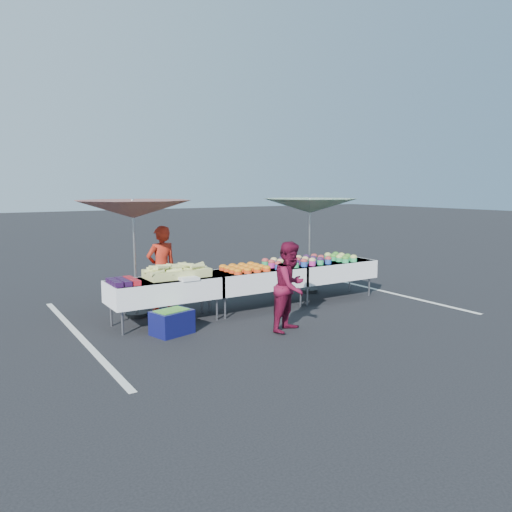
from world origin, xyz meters
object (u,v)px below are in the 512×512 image
table_center (256,278)px  vendor (162,269)px  umbrella_left (133,210)px  umbrella_right (310,207)px  table_right (330,270)px  customer (291,287)px  table_left (165,289)px  storage_bin (172,322)px

table_center → vendor: 1.74m
umbrella_left → umbrella_right: umbrella_left is taller
table_right → vendor: bearing=165.9°
customer → umbrella_right: bearing=21.1°
table_center → customer: size_ratio=1.31×
customer → umbrella_right: size_ratio=0.64×
table_left → table_right: (3.60, 0.00, 0.00)m
table_left → table_center: 1.80m
umbrella_left → storage_bin: 2.14m
table_right → storage_bin: table_right is taller
table_right → vendor: (-3.32, 0.83, 0.20)m
table_right → storage_bin: 3.83m
customer → vendor: bearing=93.2°
customer → storage_bin: size_ratio=2.10×
umbrella_right → storage_bin: size_ratio=3.28×
table_center → table_left: bearing=180.0°
table_right → customer: size_ratio=1.31×
vendor → umbrella_left: (-0.55, -0.16, 1.08)m
table_left → umbrella_left: bearing=111.6°
umbrella_left → storage_bin: size_ratio=3.55×
customer → umbrella_left: (-1.78, 2.15, 1.16)m
table_left → umbrella_left: size_ratio=0.77×
vendor → umbrella_left: size_ratio=0.65×
storage_bin → umbrella_left: bearing=79.9°
table_left → umbrella_left: 1.48m
table_right → storage_bin: (-3.75, -0.65, -0.39)m
customer → storage_bin: (-1.67, 0.82, -0.51)m
customer → table_left: bearing=110.9°
table_center → umbrella_left: umbrella_left is taller
vendor → umbrella_right: 3.46m
umbrella_left → storage_bin: umbrella_left is taller
table_left → customer: size_ratio=1.31×
table_center → umbrella_right: size_ratio=0.84×
customer → umbrella_right: (2.05, 2.12, 1.14)m
storage_bin → customer: bearing=-41.2°
umbrella_right → umbrella_left: bearing=179.6°
table_left → vendor: (0.28, 0.83, 0.20)m
umbrella_left → umbrella_right: (3.83, -0.02, -0.02)m
umbrella_right → storage_bin: umbrella_right is taller
table_left → umbrella_right: (3.57, 0.65, 1.26)m
vendor → storage_bin: (-0.44, -1.48, -0.59)m
table_center → storage_bin: bearing=-161.6°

